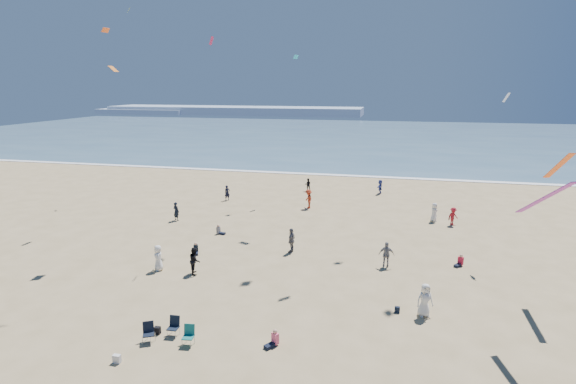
# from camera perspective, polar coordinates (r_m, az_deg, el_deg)

# --- Properties ---
(ground) EXTENTS (220.00, 220.00, 0.00)m
(ground) POSITION_cam_1_polar(r_m,az_deg,el_deg) (21.82, -10.67, -21.08)
(ground) COLOR tan
(ground) RESTS_ON ground
(ocean) EXTENTS (220.00, 100.00, 0.06)m
(ocean) POSITION_cam_1_polar(r_m,az_deg,el_deg) (112.25, 9.23, 6.99)
(ocean) COLOR #476B84
(ocean) RESTS_ON ground
(surf_line) EXTENTS (220.00, 1.20, 0.08)m
(surf_line) POSITION_cam_1_polar(r_m,az_deg,el_deg) (62.99, 5.91, 2.15)
(surf_line) COLOR white
(surf_line) RESTS_ON ground
(headland_far) EXTENTS (110.00, 20.00, 3.20)m
(headland_far) POSITION_cam_1_polar(r_m,az_deg,el_deg) (198.52, -6.90, 10.25)
(headland_far) COLOR #7A8EA8
(headland_far) RESTS_ON ground
(headland_near) EXTENTS (40.00, 14.00, 2.00)m
(headland_near) POSITION_cam_1_polar(r_m,az_deg,el_deg) (211.18, -17.78, 9.74)
(headland_near) COLOR #7A8EA8
(headland_near) RESTS_ON ground
(standing_flyers) EXTENTS (31.36, 47.48, 1.94)m
(standing_flyers) POSITION_cam_1_polar(r_m,az_deg,el_deg) (34.23, 8.10, -6.14)
(standing_flyers) COLOR #A41722
(standing_flyers) RESTS_ON ground
(seated_group) EXTENTS (19.95, 24.78, 0.84)m
(seated_group) POSITION_cam_1_polar(r_m,az_deg,el_deg) (28.22, -2.48, -11.44)
(seated_group) COLOR silver
(seated_group) RESTS_ON ground
(chair_cluster) EXTENTS (2.74, 1.52, 1.00)m
(chair_cluster) POSITION_cam_1_polar(r_m,az_deg,el_deg) (23.73, -14.78, -16.82)
(chair_cluster) COLOR black
(chair_cluster) RESTS_ON ground
(white_tote) EXTENTS (0.35, 0.20, 0.40)m
(white_tote) POSITION_cam_1_polar(r_m,az_deg,el_deg) (23.03, -20.91, -19.19)
(white_tote) COLOR silver
(white_tote) RESTS_ON ground
(black_backpack) EXTENTS (0.30, 0.22, 0.38)m
(black_backpack) POSITION_cam_1_polar(r_m,az_deg,el_deg) (24.66, -16.25, -16.52)
(black_backpack) COLOR black
(black_backpack) RESTS_ON ground
(navy_bag) EXTENTS (0.28, 0.18, 0.34)m
(navy_bag) POSITION_cam_1_polar(r_m,az_deg,el_deg) (26.39, 13.70, -14.31)
(navy_bag) COLOR black
(navy_bag) RESTS_ON ground
(kites_aloft) EXTENTS (46.50, 40.36, 26.56)m
(kites_aloft) POSITION_cam_1_polar(r_m,az_deg,el_deg) (28.75, 15.76, 18.17)
(kites_aloft) COLOR #D81D48
(kites_aloft) RESTS_ON ground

